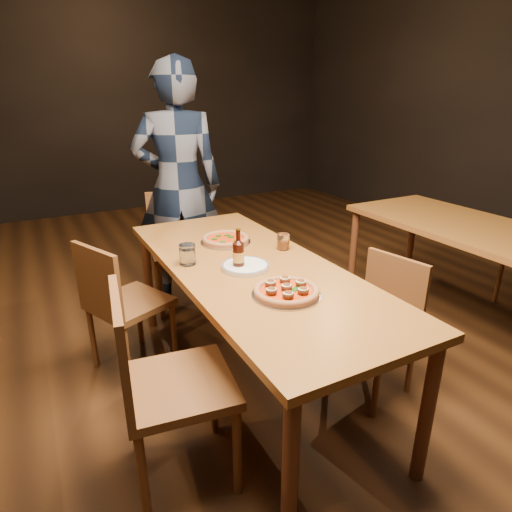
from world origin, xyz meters
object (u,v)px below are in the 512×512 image
chair_main_nw (179,383)px  chair_end (180,250)px  beer_bottle (238,255)px  pizza_margherita (226,239)px  table_main (252,278)px  chair_main_e (373,327)px  water_glass (187,254)px  diner (178,186)px  plate_stack (245,266)px  chair_main_sw (130,302)px  pizza_meatball (286,291)px  amber_glass (283,242)px  table_right (488,240)px

chair_main_nw → chair_end: (0.54, 1.58, -0.01)m
beer_bottle → pizza_margherita: bearing=74.5°
table_main → chair_end: bearing=91.1°
chair_main_nw → chair_main_e: bearing=-79.3°
pizza_margherita → water_glass: water_glass is taller
table_main → diner: 1.34m
water_glass → table_main: bearing=-31.4°
table_main → pizza_margherita: 0.42m
diner → water_glass: bearing=90.8°
chair_main_nw → plate_stack: size_ratio=3.88×
chair_main_sw → chair_end: 0.84m
pizza_meatball → water_glass: size_ratio=2.88×
diner → pizza_margherita: bearing=106.6°
amber_glass → chair_main_sw: bearing=155.8°
amber_glass → water_glass: bearing=176.1°
chair_main_nw → beer_bottle: size_ratio=4.44×
table_right → plate_stack: 1.76m
chair_main_sw → pizza_meatball: size_ratio=2.74×
pizza_margherita → water_glass: size_ratio=2.79×
beer_bottle → amber_glass: beer_bottle is taller
pizza_margherita → chair_main_e: bearing=-55.9°
chair_main_nw → diner: diner is taller
pizza_meatball → pizza_margherita: 0.80m
water_glass → diner: 1.19m
chair_main_sw → diner: (0.60, 0.80, 0.50)m
table_main → amber_glass: (0.28, 0.14, 0.12)m
chair_end → beer_bottle: 1.24m
chair_main_sw → amber_glass: bearing=-137.9°
pizza_margherita → plate_stack: bearing=-100.8°
chair_main_nw → chair_main_sw: 0.94m
chair_main_e → diner: bearing=-175.0°
chair_main_e → amber_glass: bearing=-163.3°
water_glass → chair_main_sw: bearing=128.1°
chair_main_sw → chair_main_e: (1.12, -0.88, -0.03)m
table_main → pizza_margherita: (0.03, 0.41, 0.09)m
pizza_margherita → water_glass: bearing=-144.7°
chair_main_e → beer_bottle: beer_bottle is taller
amber_glass → table_main: bearing=-153.8°
table_main → chair_main_e: size_ratio=2.45×
pizza_meatball → diner: diner is taller
chair_main_sw → table_right: bearing=-131.2°
diner → plate_stack: bearing=103.3°
table_main → chair_main_e: (0.56, -0.37, -0.27)m
pizza_margherita → beer_bottle: bearing=-105.5°
diner → chair_main_e: bearing=124.3°
chair_main_e → water_glass: 1.09m
table_right → chair_main_e: (-1.14, -0.17, -0.27)m
table_right → diner: diner is taller
chair_main_sw → water_glass: 0.57m
chair_main_nw → water_glass: 0.73m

